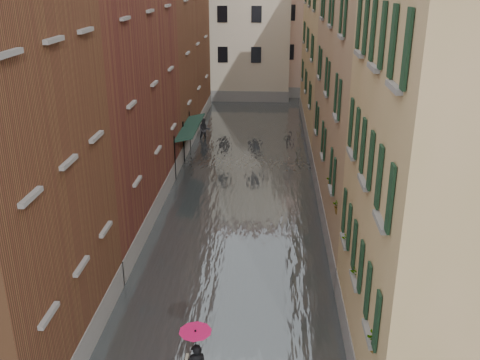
% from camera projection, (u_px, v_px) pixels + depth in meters
% --- Properties ---
extents(ground, '(120.00, 120.00, 0.00)m').
position_uv_depth(ground, '(224.00, 326.00, 18.37)').
color(ground, '#5F5E61').
rests_on(ground, ground).
extents(floodwater, '(10.00, 60.00, 0.20)m').
position_uv_depth(floodwater, '(244.00, 184.00, 30.43)').
color(floodwater, '#4F5658').
rests_on(floodwater, ground).
extents(building_left_mid, '(6.00, 14.00, 12.50)m').
position_uv_depth(building_left_mid, '(90.00, 90.00, 24.88)').
color(building_left_mid, brown).
rests_on(building_left_mid, ground).
extents(building_left_far, '(6.00, 16.00, 14.00)m').
position_uv_depth(building_left_far, '(156.00, 37.00, 38.57)').
color(building_left_far, brown).
rests_on(building_left_far, ground).
extents(building_right_near, '(6.00, 8.00, 11.50)m').
position_uv_depth(building_right_near, '(480.00, 200.00, 14.04)').
color(building_right_near, tan).
rests_on(building_right_near, ground).
extents(building_right_mid, '(6.00, 14.00, 13.00)m').
position_uv_depth(building_right_mid, '(395.00, 88.00, 24.01)').
color(building_right_mid, '#9B7B5E').
rests_on(building_right_mid, ground).
extents(building_right_far, '(6.00, 16.00, 11.50)m').
position_uv_depth(building_right_far, '(350.00, 57.00, 38.24)').
color(building_right_far, tan).
rests_on(building_right_far, ground).
extents(building_end_cream, '(12.00, 9.00, 13.00)m').
position_uv_depth(building_end_cream, '(227.00, 27.00, 51.56)').
color(building_end_cream, beige).
rests_on(building_end_cream, ground).
extents(building_end_pink, '(10.00, 9.00, 12.00)m').
position_uv_depth(building_end_pink, '(319.00, 31.00, 53.10)').
color(building_end_pink, tan).
rests_on(building_end_pink, ground).
extents(awning_near, '(1.09, 3.26, 2.80)m').
position_uv_depth(awning_near, '(187.00, 134.00, 31.53)').
color(awning_near, '#163226').
rests_on(awning_near, ground).
extents(awning_far, '(1.09, 2.72, 2.80)m').
position_uv_depth(awning_far, '(193.00, 122.00, 34.16)').
color(awning_far, '#163226').
rests_on(awning_far, ground).
extents(window_planters, '(0.59, 11.23, 0.84)m').
position_uv_depth(window_planters, '(350.00, 230.00, 17.39)').
color(window_planters, brown).
rests_on(window_planters, ground).
extents(pedestrian_main, '(0.92, 0.92, 2.06)m').
position_uv_depth(pedestrian_main, '(196.00, 355.00, 15.08)').
color(pedestrian_main, black).
rests_on(pedestrian_main, ground).
extents(pedestrian_far, '(0.97, 0.84, 1.73)m').
position_uv_depth(pedestrian_far, '(204.00, 130.00, 38.13)').
color(pedestrian_far, black).
rests_on(pedestrian_far, ground).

